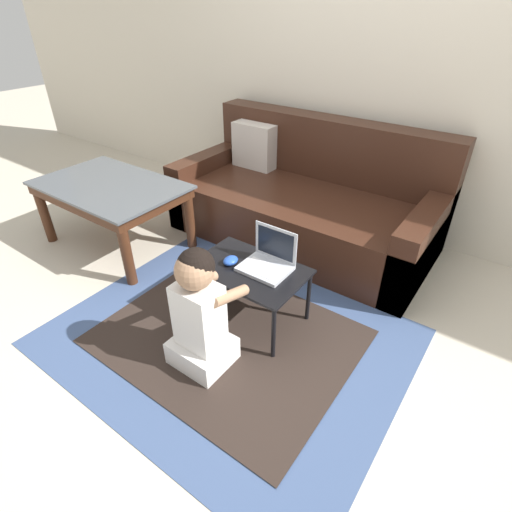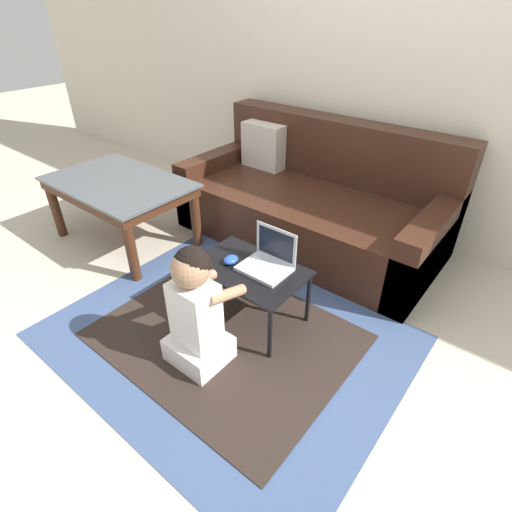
% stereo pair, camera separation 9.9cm
% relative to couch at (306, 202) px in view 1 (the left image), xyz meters
% --- Properties ---
extents(ground_plane, '(16.00, 16.00, 0.00)m').
position_rel_couch_xyz_m(ground_plane, '(0.26, -1.10, -0.29)').
color(ground_plane, beige).
extents(wall_back, '(9.00, 0.06, 2.50)m').
position_rel_couch_xyz_m(wall_back, '(0.26, 0.49, 0.96)').
color(wall_back, beige).
rests_on(wall_back, ground_plane).
extents(area_rug, '(1.89, 1.49, 0.01)m').
position_rel_couch_xyz_m(area_rug, '(0.24, -1.26, -0.28)').
color(area_rug, '#3D517A').
rests_on(area_rug, ground_plane).
extents(couch, '(1.95, 0.95, 0.86)m').
position_rel_couch_xyz_m(couch, '(0.00, 0.00, 0.00)').
color(couch, '#381E14').
rests_on(couch, ground_plane).
extents(coffee_table, '(1.07, 0.69, 0.50)m').
position_rel_couch_xyz_m(coffee_table, '(-1.09, -0.95, 0.13)').
color(coffee_table, '#4C5156').
rests_on(coffee_table, ground_plane).
extents(laptop_desk, '(0.62, 0.41, 0.36)m').
position_rel_couch_xyz_m(laptop_desk, '(0.24, -1.05, 0.03)').
color(laptop_desk, black).
rests_on(laptop_desk, ground_plane).
extents(laptop, '(0.27, 0.21, 0.22)m').
position_rel_couch_xyz_m(laptop, '(0.32, -0.99, 0.11)').
color(laptop, '#B7BCC6').
rests_on(laptop, laptop_desk).
extents(computer_mouse, '(0.08, 0.09, 0.04)m').
position_rel_couch_xyz_m(computer_mouse, '(0.13, -1.07, 0.09)').
color(computer_mouse, '#234CB2').
rests_on(computer_mouse, laptop_desk).
extents(person_seated, '(0.29, 0.38, 0.69)m').
position_rel_couch_xyz_m(person_seated, '(0.24, -1.46, 0.05)').
color(person_seated, silver).
rests_on(person_seated, ground_plane).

